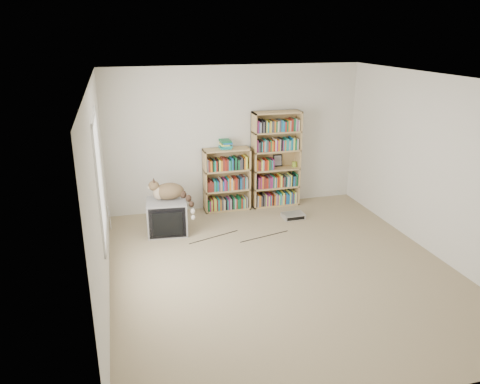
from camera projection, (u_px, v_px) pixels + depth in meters
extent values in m
cube|color=tan|center=(281.00, 268.00, 6.32)|extent=(4.50, 5.00, 0.01)
cube|color=silver|center=(235.00, 138.00, 8.19)|extent=(4.50, 0.02, 2.50)
cube|color=silver|center=(395.00, 275.00, 3.62)|extent=(4.50, 0.02, 2.50)
cube|color=silver|center=(100.00, 196.00, 5.36)|extent=(0.02, 5.00, 2.50)
cube|color=silver|center=(438.00, 168.00, 6.45)|extent=(0.02, 5.00, 2.50)
cube|color=white|center=(288.00, 79.00, 5.49)|extent=(4.50, 5.00, 0.02)
cube|color=white|center=(100.00, 178.00, 5.49)|extent=(0.02, 1.22, 1.52)
cube|color=gray|center=(167.00, 217.00, 7.36)|extent=(0.66, 0.60, 0.53)
cube|color=black|center=(167.00, 223.00, 7.12)|extent=(0.56, 0.08, 0.49)
cube|color=black|center=(168.00, 224.00, 7.10)|extent=(0.45, 0.05, 0.37)
cube|color=black|center=(167.00, 214.00, 7.48)|extent=(0.39, 0.33, 0.32)
ellipsoid|color=#372616|center=(169.00, 191.00, 7.32)|extent=(0.48, 0.32, 0.26)
ellipsoid|color=#372616|center=(177.00, 191.00, 7.35)|extent=(0.22, 0.24, 0.19)
ellipsoid|color=tan|center=(159.00, 193.00, 7.27)|extent=(0.19, 0.19, 0.21)
ellipsoid|color=#372616|center=(154.00, 186.00, 7.22)|extent=(0.17, 0.16, 0.16)
sphere|color=beige|center=(150.00, 187.00, 7.21)|extent=(0.07, 0.07, 0.07)
cone|color=black|center=(154.00, 182.00, 7.16)|extent=(0.06, 0.08, 0.08)
cone|color=black|center=(154.00, 180.00, 7.25)|extent=(0.06, 0.08, 0.08)
cube|color=tan|center=(254.00, 161.00, 8.24)|extent=(0.03, 0.30, 1.71)
cube|color=tan|center=(298.00, 158.00, 8.44)|extent=(0.02, 0.30, 1.71)
cube|color=tan|center=(273.00, 158.00, 8.47)|extent=(0.86, 0.03, 1.71)
cube|color=tan|center=(277.00, 112.00, 8.06)|extent=(0.86, 0.30, 0.02)
cube|color=tan|center=(275.00, 204.00, 8.62)|extent=(0.86, 0.30, 0.03)
cube|color=tan|center=(275.00, 186.00, 8.51)|extent=(0.86, 0.30, 0.03)
cube|color=tan|center=(276.00, 169.00, 8.40)|extent=(0.86, 0.30, 0.02)
cube|color=tan|center=(276.00, 150.00, 8.29)|extent=(0.86, 0.30, 0.02)
cube|color=tan|center=(277.00, 132.00, 8.17)|extent=(0.86, 0.30, 0.02)
cube|color=#A32515|center=(275.00, 198.00, 8.58)|extent=(0.78, 0.24, 0.19)
cube|color=#185FA1|center=(275.00, 181.00, 8.47)|extent=(0.78, 0.24, 0.19)
cube|color=#116338|center=(276.00, 163.00, 8.36)|extent=(0.78, 0.24, 0.19)
cube|color=beige|center=(276.00, 144.00, 8.25)|extent=(0.78, 0.24, 0.19)
cube|color=black|center=(277.00, 126.00, 8.14)|extent=(0.78, 0.24, 0.19)
cube|color=tan|center=(205.00, 181.00, 8.12)|extent=(0.02, 0.30, 1.11)
cube|color=tan|center=(248.00, 178.00, 8.32)|extent=(0.03, 0.30, 1.11)
cube|color=tan|center=(225.00, 177.00, 8.35)|extent=(0.81, 0.03, 1.11)
cube|color=tan|center=(226.00, 149.00, 8.04)|extent=(0.81, 0.30, 0.02)
cube|color=tan|center=(227.00, 208.00, 8.40)|extent=(0.81, 0.30, 0.03)
cube|color=tan|center=(227.00, 189.00, 8.28)|extent=(0.81, 0.30, 0.03)
cube|color=tan|center=(227.00, 170.00, 8.16)|extent=(0.81, 0.30, 0.02)
cube|color=#A32515|center=(227.00, 203.00, 8.36)|extent=(0.73, 0.24, 0.19)
cube|color=#185FA1|center=(227.00, 184.00, 8.24)|extent=(0.73, 0.24, 0.19)
cube|color=#116338|center=(227.00, 164.00, 8.12)|extent=(0.73, 0.24, 0.19)
cube|color=#A32515|center=(226.00, 144.00, 8.05)|extent=(0.21, 0.28, 0.15)
cylinder|color=#8BAB31|center=(294.00, 164.00, 8.46)|extent=(0.08, 0.08, 0.09)
cube|color=black|center=(278.00, 160.00, 8.46)|extent=(0.17, 0.05, 0.22)
cube|color=silver|center=(293.00, 216.00, 7.99)|extent=(0.37, 0.27, 0.08)
cube|color=silver|center=(108.00, 211.00, 7.44)|extent=(0.01, 0.08, 0.13)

